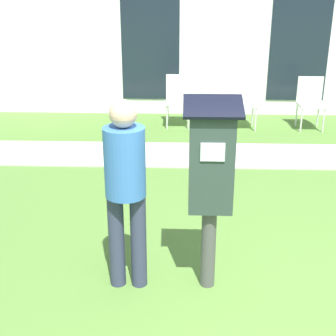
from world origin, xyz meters
TOP-DOWN VIEW (x-y plane):
  - ground_plane at (0.00, 0.00)m, footprint 40.00×40.00m
  - sidewalk at (0.00, 3.82)m, footprint 12.00×1.10m
  - building_facade at (0.00, 6.42)m, footprint 10.00×0.26m
  - parking_meter at (-0.52, 0.56)m, footprint 0.44×0.31m
  - person_standing at (-1.18, 0.55)m, footprint 0.32×0.32m
  - outdoor_chair_left at (-0.85, 5.50)m, footprint 0.44×0.44m
  - outdoor_chair_middle at (0.31, 5.40)m, footprint 0.44×0.44m
  - outdoor_chair_right at (1.47, 5.38)m, footprint 0.44×0.44m

SIDE VIEW (x-z plane):
  - ground_plane at x=0.00m, z-range 0.00..0.00m
  - sidewalk at x=0.00m, z-range 0.00..0.02m
  - outdoor_chair_left at x=-0.85m, z-range 0.08..0.98m
  - outdoor_chair_middle at x=0.31m, z-range 0.08..0.98m
  - outdoor_chair_right at x=1.47m, z-range 0.08..0.98m
  - person_standing at x=-1.18m, z-range 0.14..1.72m
  - parking_meter at x=-0.52m, z-range 0.22..1.81m
  - building_facade at x=0.00m, z-range 0.00..3.20m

